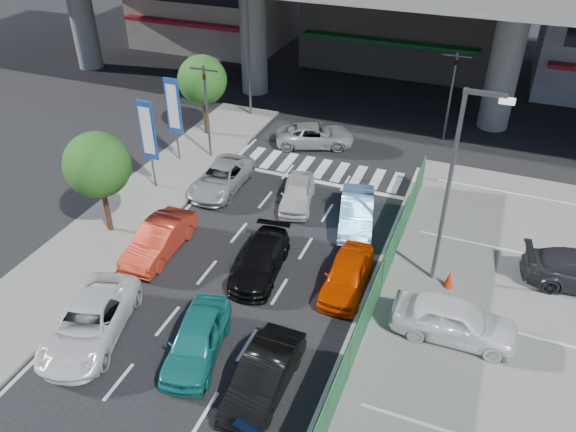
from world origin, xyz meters
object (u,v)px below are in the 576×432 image
at_px(tree_far, 202,80).
at_px(wagon_silver_front_left, 221,178).
at_px(taxi_orange_right, 347,275).
at_px(kei_truck_front_right, 357,212).
at_px(sedan_white_mid_left, 90,322).
at_px(sedan_black_mid, 260,260).
at_px(signboard_near, 148,133).
at_px(hatch_black_mid_right, 264,376).
at_px(street_lamp_left, 251,41).
at_px(parked_sedan_white, 454,320).
at_px(traffic_light_right, 454,75).
at_px(signboard_far, 174,109).
at_px(tree_near, 97,165).
at_px(street_lamp_right, 456,176).
at_px(sedan_white_front_mid, 297,193).
at_px(traffic_light_left, 205,90).
at_px(crossing_wagon_silver, 315,135).
at_px(taxi_teal_mid, 197,340).
at_px(traffic_cone, 449,279).
at_px(taxi_orange_left, 159,239).

bearing_deg(tree_far, wagon_silver_front_left, -54.91).
relative_size(taxi_orange_right, kei_truck_front_right, 0.94).
xyz_separation_m(sedan_white_mid_left, sedan_black_mid, (4.10, 5.44, -0.07)).
xyz_separation_m(signboard_near, hatch_black_mid_right, (10.13, -9.56, -2.40)).
xyz_separation_m(street_lamp_left, signboard_near, (-0.87, -10.01, -1.71)).
bearing_deg(parked_sedan_white, traffic_light_right, 8.45).
height_order(hatch_black_mid_right, wagon_silver_front_left, hatch_black_mid_right).
xyz_separation_m(signboard_far, sedan_black_mid, (8.03, -7.17, -2.45)).
bearing_deg(hatch_black_mid_right, taxi_orange_right, 79.97).
height_order(traffic_light_right, taxi_orange_right, traffic_light_right).
bearing_deg(signboard_near, tree_near, -87.13).
height_order(taxi_orange_right, kei_truck_front_right, kei_truck_front_right).
distance_m(street_lamp_right, tree_far, 17.27).
xyz_separation_m(signboard_far, parked_sedan_white, (15.77, -7.97, -2.27)).
distance_m(sedan_white_mid_left, sedan_white_front_mid, 11.43).
distance_m(sedan_black_mid, sedan_white_front_mid, 5.41).
bearing_deg(traffic_light_left, sedan_white_front_mid, -24.25).
xyz_separation_m(traffic_light_left, kei_truck_front_right, (9.30, -3.43, -3.25)).
bearing_deg(parked_sedan_white, signboard_near, 71.03).
distance_m(tree_near, hatch_black_mid_right, 11.71).
bearing_deg(traffic_light_left, kei_truck_front_right, -20.21).
height_order(street_lamp_left, crossing_wagon_silver, street_lamp_left).
bearing_deg(sedan_white_mid_left, signboard_near, 95.74).
bearing_deg(sedan_white_front_mid, hatch_black_mid_right, -87.61).
bearing_deg(taxi_teal_mid, signboard_far, 111.11).
bearing_deg(signboard_far, traffic_light_right, 31.43).
bearing_deg(taxi_orange_right, street_lamp_right, 27.58).
relative_size(sedan_black_mid, parked_sedan_white, 0.97).
distance_m(tree_near, wagon_silver_front_left, 6.57).
bearing_deg(traffic_cone, parked_sedan_white, -79.39).
distance_m(hatch_black_mid_right, traffic_cone, 8.66).
bearing_deg(sedan_white_front_mid, sedan_white_mid_left, -121.56).
distance_m(traffic_light_right, crossing_wagon_silver, 8.34).
bearing_deg(kei_truck_front_right, tree_near, -168.82).
bearing_deg(traffic_light_right, sedan_white_front_mid, -119.37).
height_order(tree_far, sedan_white_mid_left, tree_far).
distance_m(signboard_near, signboard_far, 3.03).
height_order(traffic_light_right, street_lamp_left, street_lamp_left).
xyz_separation_m(street_lamp_left, tree_far, (-1.47, -3.50, -1.38)).
xyz_separation_m(signboard_far, traffic_cone, (15.28, -5.32, -2.64)).
bearing_deg(street_lamp_left, parked_sedan_white, -45.93).
bearing_deg(street_lamp_right, taxi_teal_mid, -134.87).
height_order(taxi_teal_mid, taxi_orange_right, taxi_teal_mid).
relative_size(traffic_light_right, wagon_silver_front_left, 1.16).
xyz_separation_m(street_lamp_right, hatch_black_mid_right, (-4.24, -7.56, -4.10)).
bearing_deg(crossing_wagon_silver, taxi_orange_left, 146.60).
bearing_deg(sedan_white_front_mid, crossing_wagon_silver, 88.95).
relative_size(traffic_light_right, street_lamp_right, 0.65).
bearing_deg(traffic_light_left, taxi_orange_left, -75.92).
relative_size(wagon_silver_front_left, parked_sedan_white, 1.04).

